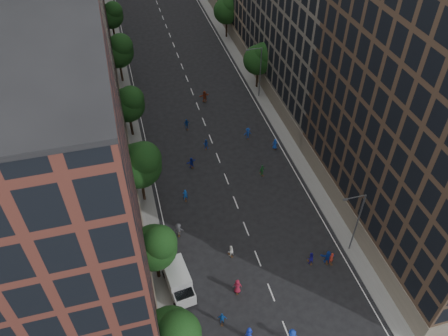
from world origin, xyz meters
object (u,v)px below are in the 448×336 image
object	(u,v)px
streetlamp_near	(356,220)
cargo_van	(179,281)
streetlamp_far	(259,70)
skater_2	(310,258)
skater_0	(249,334)

from	to	relation	value
streetlamp_near	cargo_van	distance (m)	20.04
streetlamp_near	streetlamp_far	xyz separation A→B (m)	(0.00, 33.00, 0.00)
cargo_van	skater_2	world-z (taller)	cargo_van
skater_0	streetlamp_far	bearing A→B (deg)	-119.55
skater_0	skater_2	distance (m)	11.40
streetlamp_far	cargo_van	world-z (taller)	streetlamp_far
streetlamp_near	skater_0	distance (m)	16.48
skater_0	skater_2	size ratio (longest dim) A/B	1.08
streetlamp_far	skater_2	size ratio (longest dim) A/B	5.63
streetlamp_near	skater_0	xyz separation A→B (m)	(-14.18, -7.20, -4.30)
streetlamp_far	skater_2	bearing A→B (deg)	-98.35
streetlamp_near	streetlamp_far	size ratio (longest dim) A/B	1.00
streetlamp_near	skater_2	bearing A→B (deg)	-173.69
skater_0	skater_2	bearing A→B (deg)	-154.38
streetlamp_near	cargo_van	xyz separation A→B (m)	(-19.68, -0.02, -3.74)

